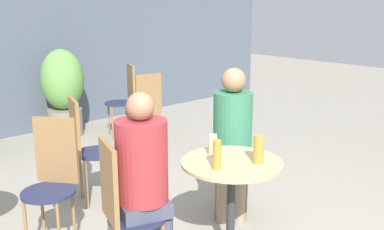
% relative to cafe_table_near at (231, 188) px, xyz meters
% --- Properties ---
extents(cafe_table_near, '(0.69, 0.69, 0.73)m').
position_rel_cafe_table_near_xyz_m(cafe_table_near, '(0.00, 0.00, 0.00)').
color(cafe_table_near, '#2D2D33').
rests_on(cafe_table_near, ground_plane).
extents(bistro_chair_0, '(0.44, 0.43, 0.97)m').
position_rel_cafe_table_near_xyz_m(bistro_chair_0, '(0.57, 0.52, 0.04)').
color(bistro_chair_0, '#232847').
rests_on(bistro_chair_0, ground_plane).
extents(bistro_chair_1, '(0.42, 0.40, 0.97)m').
position_rel_cafe_table_near_xyz_m(bistro_chair_1, '(-0.73, 0.24, 0.04)').
color(bistro_chair_1, '#232847').
rests_on(bistro_chair_1, ground_plane).
extents(bistro_chair_2, '(0.38, 0.40, 0.97)m').
position_rel_cafe_table_near_xyz_m(bistro_chair_2, '(0.94, 2.23, 0.04)').
color(bistro_chair_2, '#232847').
rests_on(bistro_chair_2, ground_plane).
extents(bistro_chair_3, '(0.44, 0.43, 0.97)m').
position_rel_cafe_table_near_xyz_m(bistro_chair_3, '(-0.82, 0.99, 0.04)').
color(bistro_chair_3, '#232847').
rests_on(bistro_chair_3, ground_plane).
extents(bistro_chair_4, '(0.41, 0.40, 0.97)m').
position_rel_cafe_table_near_xyz_m(bistro_chair_4, '(-0.29, 1.48, 0.04)').
color(bistro_chair_4, '#232847').
rests_on(bistro_chair_4, ground_plane).
extents(bistro_chair_5, '(0.42, 0.41, 0.97)m').
position_rel_cafe_table_near_xyz_m(bistro_chair_5, '(1.16, 2.98, 0.04)').
color(bistro_chair_5, '#232847').
rests_on(bistro_chair_5, ground_plane).
extents(seated_person_0, '(0.40, 0.40, 1.27)m').
position_rel_cafe_table_near_xyz_m(seated_person_0, '(0.46, 0.42, 0.23)').
color(seated_person_0, gray).
rests_on(seated_person_0, ground_plane).
extents(seated_person_1, '(0.38, 0.35, 1.26)m').
position_rel_cafe_table_near_xyz_m(seated_person_1, '(-0.59, 0.19, 0.22)').
color(seated_person_1, '#42475B').
rests_on(seated_person_1, ground_plane).
extents(beer_glass_0, '(0.06, 0.06, 0.15)m').
position_rel_cafe_table_near_xyz_m(beer_glass_0, '(-0.01, 0.18, 0.27)').
color(beer_glass_0, beige).
rests_on(beer_glass_0, cafe_table_near).
extents(beer_glass_1, '(0.06, 0.06, 0.19)m').
position_rel_cafe_table_near_xyz_m(beer_glass_1, '(-0.17, -0.03, 0.29)').
color(beer_glass_1, '#B28433').
rests_on(beer_glass_1, cafe_table_near).
extents(beer_glass_2, '(0.07, 0.07, 0.19)m').
position_rel_cafe_table_near_xyz_m(beer_glass_2, '(0.11, -0.14, 0.29)').
color(beer_glass_2, '#B28433').
rests_on(beer_glass_2, cafe_table_near).
extents(potted_plant_1, '(0.57, 0.57, 1.17)m').
position_rel_cafe_table_near_xyz_m(potted_plant_1, '(0.57, 3.57, 0.10)').
color(potted_plant_1, slate).
rests_on(potted_plant_1, ground_plane).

